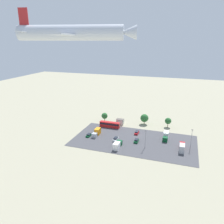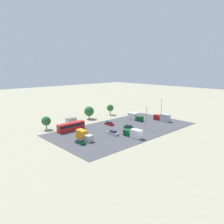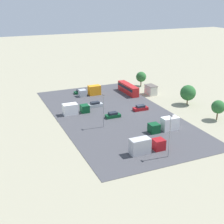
{
  "view_description": "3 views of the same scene",
  "coord_description": "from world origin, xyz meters",
  "px_view_note": "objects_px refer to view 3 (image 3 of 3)",
  "views": [
    {
      "loc": [
        -21.92,
        106.98,
        48.34
      ],
      "look_at": [
        4.02,
        30.54,
        21.88
      ],
      "focal_mm": 35.0,
      "sensor_mm": 36.0,
      "label": 1
    },
    {
      "loc": [
        63.75,
        68.93,
        25.46
      ],
      "look_at": [
        5.21,
        6.24,
        7.71
      ],
      "focal_mm": 35.0,
      "sensor_mm": 36.0,
      "label": 2
    },
    {
      "loc": [
        -76.23,
        42.27,
        32.33
      ],
      "look_at": [
        -2.98,
        10.13,
        2.28
      ],
      "focal_mm": 50.0,
      "sensor_mm": 36.0,
      "label": 3
    }
  ],
  "objects_px": {
    "parked_car_0": "(80,92)",
    "parked_truck_3": "(145,146)",
    "parked_truck_1": "(74,109)",
    "parked_truck_0": "(91,91)",
    "shed_building": "(151,90)",
    "bus": "(128,88)",
    "parked_car_1": "(113,115)",
    "parked_car_3": "(95,105)",
    "parked_car_2": "(141,108)",
    "parked_truck_2": "(165,125)"
  },
  "relations": [
    {
      "from": "bus",
      "to": "parked_car_1",
      "type": "relative_size",
      "value": 2.78
    },
    {
      "from": "parked_truck_0",
      "to": "parked_truck_1",
      "type": "relative_size",
      "value": 0.99
    },
    {
      "from": "parked_car_1",
      "to": "parked_truck_1",
      "type": "xyz_separation_m",
      "value": [
        7.13,
        9.03,
        0.8
      ]
    },
    {
      "from": "parked_truck_3",
      "to": "parked_car_0",
      "type": "bearing_deg",
      "value": 179.23
    },
    {
      "from": "parked_car_1",
      "to": "parked_car_2",
      "type": "xyz_separation_m",
      "value": [
        2.04,
        -9.92,
        0.02
      ]
    },
    {
      "from": "bus",
      "to": "parked_car_0",
      "type": "bearing_deg",
      "value": -22.09
    },
    {
      "from": "parked_truck_1",
      "to": "parked_truck_0",
      "type": "bearing_deg",
      "value": 144.7
    },
    {
      "from": "shed_building",
      "to": "bus",
      "type": "distance_m",
      "value": 7.92
    },
    {
      "from": "shed_building",
      "to": "parked_car_0",
      "type": "relative_size",
      "value": 1.1
    },
    {
      "from": "parked_truck_0",
      "to": "parked_truck_3",
      "type": "distance_m",
      "value": 43.99
    },
    {
      "from": "parked_car_3",
      "to": "parked_truck_1",
      "type": "xyz_separation_m",
      "value": [
        -3.3,
        7.61,
        0.79
      ]
    },
    {
      "from": "shed_building",
      "to": "parked_car_0",
      "type": "distance_m",
      "value": 24.64
    },
    {
      "from": "parked_truck_3",
      "to": "parked_car_2",
      "type": "bearing_deg",
      "value": 153.56
    },
    {
      "from": "parked_car_0",
      "to": "parked_truck_1",
      "type": "height_order",
      "value": "parked_truck_1"
    },
    {
      "from": "shed_building",
      "to": "bus",
      "type": "bearing_deg",
      "value": 57.01
    },
    {
      "from": "bus",
      "to": "parked_car_0",
      "type": "xyz_separation_m",
      "value": [
        6.32,
        15.57,
        -1.15
      ]
    },
    {
      "from": "parked_car_2",
      "to": "parked_truck_0",
      "type": "bearing_deg",
      "value": 22.77
    },
    {
      "from": "parked_car_0",
      "to": "parked_truck_2",
      "type": "xyz_separation_m",
      "value": [
        -38.92,
        -9.86,
        0.93
      ]
    },
    {
      "from": "bus",
      "to": "parked_truck_0",
      "type": "xyz_separation_m",
      "value": [
        2.93,
        12.73,
        -0.25
      ]
    },
    {
      "from": "parked_car_2",
      "to": "parked_car_3",
      "type": "xyz_separation_m",
      "value": [
        8.39,
        11.33,
        -0.01
      ]
    },
    {
      "from": "parked_car_3",
      "to": "parked_truck_3",
      "type": "height_order",
      "value": "parked_truck_3"
    },
    {
      "from": "parked_car_3",
      "to": "parked_truck_2",
      "type": "bearing_deg",
      "value": -157.39
    },
    {
      "from": "shed_building",
      "to": "parked_truck_0",
      "type": "height_order",
      "value": "parked_truck_0"
    },
    {
      "from": "parked_car_0",
      "to": "parked_truck_0",
      "type": "height_order",
      "value": "parked_truck_0"
    },
    {
      "from": "parked_car_0",
      "to": "parked_truck_3",
      "type": "xyz_separation_m",
      "value": [
        -47.23,
        0.64,
        1.0
      ]
    },
    {
      "from": "shed_building",
      "to": "parked_car_0",
      "type": "bearing_deg",
      "value": 64.42
    },
    {
      "from": "shed_building",
      "to": "bus",
      "type": "height_order",
      "value": "bus"
    },
    {
      "from": "parked_truck_1",
      "to": "parked_truck_3",
      "type": "height_order",
      "value": "parked_truck_3"
    },
    {
      "from": "parked_car_0",
      "to": "parked_truck_0",
      "type": "bearing_deg",
      "value": 39.94
    },
    {
      "from": "parked_truck_1",
      "to": "parked_truck_2",
      "type": "xyz_separation_m",
      "value": [
        -20.63,
        -17.58,
        0.07
      ]
    },
    {
      "from": "parked_car_0",
      "to": "parked_truck_2",
      "type": "distance_m",
      "value": 40.16
    },
    {
      "from": "parked_car_3",
      "to": "parked_truck_3",
      "type": "xyz_separation_m",
      "value": [
        -32.24,
        0.53,
        0.94
      ]
    },
    {
      "from": "parked_car_2",
      "to": "parked_truck_1",
      "type": "distance_m",
      "value": 19.63
    },
    {
      "from": "parked_car_1",
      "to": "bus",
      "type": "bearing_deg",
      "value": -36.74
    },
    {
      "from": "parked_car_3",
      "to": "parked_truck_2",
      "type": "xyz_separation_m",
      "value": [
        -23.93,
        -9.97,
        0.86
      ]
    },
    {
      "from": "parked_car_3",
      "to": "parked_car_0",
      "type": "bearing_deg",
      "value": -0.41
    },
    {
      "from": "shed_building",
      "to": "parked_car_3",
      "type": "bearing_deg",
      "value": 101.06
    },
    {
      "from": "parked_car_1",
      "to": "parked_truck_3",
      "type": "xyz_separation_m",
      "value": [
        -21.82,
        1.94,
        0.95
      ]
    },
    {
      "from": "parked_car_2",
      "to": "parked_truck_0",
      "type": "distance_m",
      "value": 21.7
    },
    {
      "from": "bus",
      "to": "parked_truck_3",
      "type": "bearing_deg",
      "value": 68.4
    },
    {
      "from": "bus",
      "to": "parked_truck_2",
      "type": "height_order",
      "value": "parked_truck_2"
    },
    {
      "from": "parked_truck_0",
      "to": "parked_car_0",
      "type": "bearing_deg",
      "value": 39.94
    },
    {
      "from": "parked_truck_3",
      "to": "parked_truck_0",
      "type": "bearing_deg",
      "value": 175.48
    },
    {
      "from": "parked_car_0",
      "to": "parked_car_2",
      "type": "distance_m",
      "value": 25.93
    },
    {
      "from": "shed_building",
      "to": "parked_car_2",
      "type": "xyz_separation_m",
      "value": [
        -12.75,
        10.99,
        -0.89
      ]
    },
    {
      "from": "parked_car_1",
      "to": "parked_car_3",
      "type": "relative_size",
      "value": 0.89
    },
    {
      "from": "bus",
      "to": "parked_truck_0",
      "type": "bearing_deg",
      "value": -12.98
    },
    {
      "from": "parked_car_1",
      "to": "parked_truck_3",
      "type": "height_order",
      "value": "parked_truck_3"
    },
    {
      "from": "parked_car_0",
      "to": "parked_truck_0",
      "type": "xyz_separation_m",
      "value": [
        -3.38,
        -2.83,
        0.91
      ]
    },
    {
      "from": "parked_truck_1",
      "to": "parked_truck_3",
      "type": "relative_size",
      "value": 0.93
    }
  ]
}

